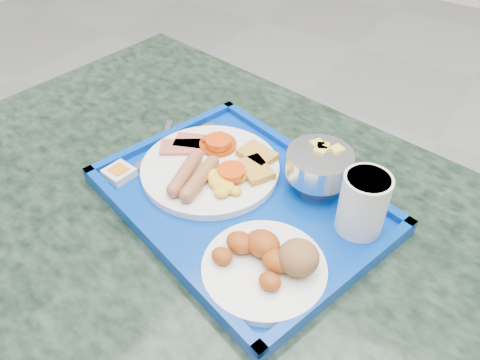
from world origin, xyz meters
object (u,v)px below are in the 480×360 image
object	(u,v)px
juice_cup	(363,202)
table	(216,274)
tray	(240,201)
bread_plate	(269,262)
main_plate	(213,167)
fruit_bowl	(319,165)

from	to	relation	value
juice_cup	table	bearing A→B (deg)	-160.93
tray	bread_plate	xyz separation A→B (m)	(0.11, -0.10, 0.02)
tray	main_plate	size ratio (longest dim) A/B	2.17
table	main_plate	size ratio (longest dim) A/B	5.18
tray	bread_plate	distance (m)	0.15
table	bread_plate	size ratio (longest dim) A/B	7.11
main_plate	bread_plate	size ratio (longest dim) A/B	1.37
fruit_bowl	juice_cup	world-z (taller)	juice_cup
table	fruit_bowl	world-z (taller)	fruit_bowl
bread_plate	main_plate	bearing A→B (deg)	146.37
juice_cup	bread_plate	bearing A→B (deg)	-115.81
tray	fruit_bowl	distance (m)	0.14
table	fruit_bowl	size ratio (longest dim) A/B	11.58
main_plate	table	bearing A→B (deg)	-56.29
tray	juice_cup	distance (m)	0.20
main_plate	bread_plate	distance (m)	0.22
bread_plate	tray	bearing A→B (deg)	139.37
table	tray	bearing A→B (deg)	36.36
table	tray	distance (m)	0.19
table	juice_cup	distance (m)	0.34
tray	juice_cup	bearing A→B (deg)	14.89
table	main_plate	bearing A→B (deg)	123.71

